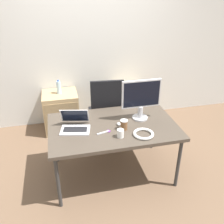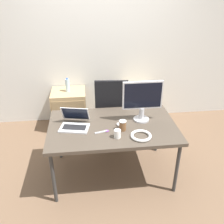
% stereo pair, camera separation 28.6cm
% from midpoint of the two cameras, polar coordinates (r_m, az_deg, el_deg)
% --- Properties ---
extents(ground_plane, '(14.00, 14.00, 0.00)m').
position_cam_midpoint_polar(ground_plane, '(3.31, 2.64, -13.65)').
color(ground_plane, brown).
extents(wall_back, '(10.00, 0.05, 2.60)m').
position_cam_midpoint_polar(wall_back, '(4.10, -0.40, 15.20)').
color(wall_back, silver).
rests_on(wall_back, ground_plane).
extents(desk, '(1.48, 0.92, 0.70)m').
position_cam_midpoint_polar(desk, '(2.92, 2.92, -3.89)').
color(desk, '#473D33').
rests_on(desk, ground_plane).
extents(office_chair, '(0.56, 0.58, 1.05)m').
position_cam_midpoint_polar(office_chair, '(3.69, 2.02, -1.54)').
color(office_chair, '#232326').
rests_on(office_chair, ground_plane).
extents(cabinet_left, '(0.54, 0.50, 0.64)m').
position_cam_midpoint_polar(cabinet_left, '(4.14, -7.73, 0.61)').
color(cabinet_left, tan).
rests_on(cabinet_left, ground_plane).
extents(cabinet_right, '(0.54, 0.50, 0.64)m').
position_cam_midpoint_polar(cabinet_right, '(4.26, 7.75, 1.42)').
color(cabinet_right, tan).
rests_on(cabinet_right, ground_plane).
extents(water_bottle, '(0.07, 0.07, 0.22)m').
position_cam_midpoint_polar(water_bottle, '(3.97, -8.11, 6.04)').
color(water_bottle, silver).
rests_on(water_bottle, cabinet_left).
extents(laptop_center, '(0.36, 0.37, 0.21)m').
position_cam_midpoint_polar(laptop_center, '(2.86, -5.71, -2.60)').
color(laptop_center, silver).
rests_on(laptop_center, desk).
extents(monitor, '(0.47, 0.19, 0.49)m').
position_cam_midpoint_polar(monitor, '(2.92, 9.77, 2.76)').
color(monitor, '#B7B7BC').
rests_on(monitor, desk).
extents(mouse, '(0.04, 0.06, 0.03)m').
position_cam_midpoint_polar(mouse, '(2.89, 4.28, -2.91)').
color(mouse, silver).
rests_on(mouse, desk).
extents(coffee_cup_white, '(0.07, 0.07, 0.09)m').
position_cam_midpoint_polar(coffee_cup_white, '(2.66, 4.32, -5.07)').
color(coffee_cup_white, white).
rests_on(coffee_cup_white, desk).
extents(coffee_cup_brown, '(0.08, 0.08, 0.12)m').
position_cam_midpoint_polar(coffee_cup_brown, '(2.79, 5.38, -3.16)').
color(coffee_cup_brown, brown).
rests_on(coffee_cup_brown, desk).
extents(cable_coil, '(0.23, 0.23, 0.03)m').
position_cam_midpoint_polar(cable_coil, '(2.71, 9.67, -5.45)').
color(cable_coil, white).
rests_on(cable_coil, desk).
extents(scissors, '(0.17, 0.08, 0.01)m').
position_cam_midpoint_polar(scissors, '(2.77, 0.91, -4.58)').
color(scissors, '#B2B2B7').
rests_on(scissors, desk).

